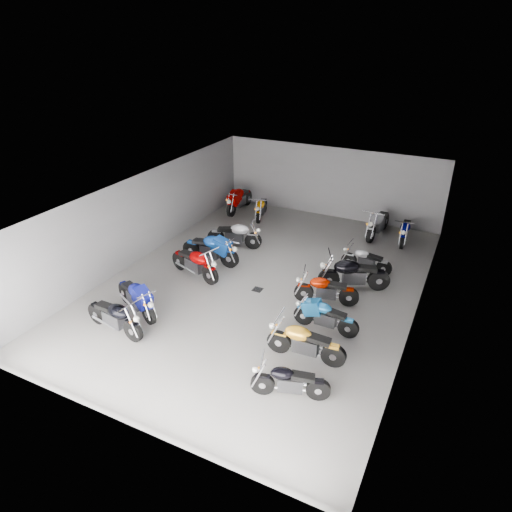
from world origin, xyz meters
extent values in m
plane|color=gray|center=(0.00, 0.00, 0.00)|extent=(14.00, 14.00, 0.00)
cube|color=slate|center=(0.00, 7.00, 1.60)|extent=(10.00, 0.10, 3.20)
cube|color=slate|center=(-5.00, 0.00, 1.60)|extent=(0.10, 14.00, 3.20)
cube|color=slate|center=(5.00, 0.00, 1.60)|extent=(0.10, 14.00, 3.20)
cube|color=black|center=(0.00, 0.00, 3.22)|extent=(10.00, 14.00, 0.04)
cube|color=black|center=(0.00, -0.50, 0.01)|extent=(0.32, 0.32, 0.01)
cylinder|color=black|center=(-1.91, -4.53, 0.34)|extent=(0.69, 0.23, 0.67)
cylinder|color=black|center=(-3.42, -4.32, 0.34)|extent=(0.69, 0.25, 0.67)
cube|color=#2D2D30|center=(-2.66, -4.42, 0.44)|extent=(0.72, 0.41, 0.42)
ellipsoid|color=black|center=(-2.43, -4.45, 0.78)|extent=(0.77, 0.52, 0.38)
cube|color=black|center=(-3.00, -4.37, 0.74)|extent=(0.68, 0.38, 0.19)
cylinder|color=black|center=(-2.05, -3.66, 0.34)|extent=(0.68, 0.41, 0.69)
cylinder|color=black|center=(-3.47, -3.02, 0.34)|extent=(0.69, 0.43, 0.69)
cube|color=#2D2D30|center=(-2.76, -3.34, 0.45)|extent=(0.77, 0.58, 0.43)
ellipsoid|color=navy|center=(-2.54, -3.44, 0.80)|extent=(0.84, 0.69, 0.39)
cube|color=black|center=(-3.07, -3.20, 0.75)|extent=(0.72, 0.54, 0.20)
cylinder|color=black|center=(-1.62, -0.87, 0.35)|extent=(0.71, 0.33, 0.70)
cylinder|color=black|center=(-3.15, -0.44, 0.35)|extent=(0.72, 0.35, 0.70)
cube|color=#2D2D30|center=(-2.39, -0.65, 0.46)|extent=(0.77, 0.51, 0.44)
ellipsoid|color=#A00102|center=(-2.16, -0.72, 0.81)|extent=(0.83, 0.62, 0.39)
cube|color=black|center=(-2.72, -0.56, 0.77)|extent=(0.72, 0.48, 0.20)
cylinder|color=black|center=(-1.62, 0.48, 0.36)|extent=(0.73, 0.15, 0.72)
cylinder|color=black|center=(-3.26, 0.50, 0.36)|extent=(0.73, 0.18, 0.72)
cube|color=#2D2D30|center=(-2.44, 0.49, 0.48)|extent=(0.74, 0.35, 0.45)
ellipsoid|color=blue|center=(-2.20, 0.49, 0.84)|extent=(0.77, 0.46, 0.41)
cube|color=black|center=(-2.81, 0.50, 0.79)|extent=(0.69, 0.32, 0.21)
cylinder|color=black|center=(-1.55, 2.25, 0.34)|extent=(0.69, 0.30, 0.68)
cylinder|color=black|center=(-3.04, 1.89, 0.34)|extent=(0.70, 0.32, 0.68)
cube|color=#2D2D30|center=(-2.29, 2.07, 0.45)|extent=(0.74, 0.47, 0.42)
ellipsoid|color=silver|center=(-2.07, 2.13, 0.78)|extent=(0.80, 0.58, 0.38)
cube|color=black|center=(-2.62, 1.99, 0.74)|extent=(0.70, 0.44, 0.19)
cylinder|color=black|center=(2.24, -4.79, 0.29)|extent=(0.59, 0.30, 0.58)
cylinder|color=black|center=(3.49, -4.38, 0.29)|extent=(0.60, 0.31, 0.58)
cube|color=#2D2D30|center=(2.86, -4.59, 0.38)|extent=(0.65, 0.45, 0.37)
ellipsoid|color=black|center=(2.67, -4.65, 0.68)|extent=(0.70, 0.54, 0.33)
cube|color=black|center=(3.14, -4.49, 0.64)|extent=(0.61, 0.42, 0.17)
cylinder|color=black|center=(1.95, -3.17, 0.33)|extent=(0.67, 0.18, 0.66)
cylinder|color=black|center=(3.45, -3.07, 0.33)|extent=(0.67, 0.20, 0.66)
cube|color=#2D2D30|center=(2.70, -3.12, 0.43)|extent=(0.69, 0.35, 0.41)
ellipsoid|color=gold|center=(2.47, -3.14, 0.77)|extent=(0.73, 0.46, 0.37)
cube|color=black|center=(3.03, -3.10, 0.72)|extent=(0.65, 0.33, 0.19)
cylinder|color=black|center=(2.08, -1.65, 0.30)|extent=(0.61, 0.14, 0.60)
cylinder|color=black|center=(3.45, -1.69, 0.30)|extent=(0.61, 0.16, 0.60)
cube|color=#2D2D30|center=(2.77, -1.67, 0.40)|extent=(0.62, 0.30, 0.38)
ellipsoid|color=#1A67A7|center=(2.56, -1.66, 0.70)|extent=(0.65, 0.39, 0.34)
cube|color=black|center=(3.07, -1.68, 0.66)|extent=(0.58, 0.28, 0.17)
cylinder|color=black|center=(1.63, -0.46, 0.31)|extent=(0.64, 0.29, 0.63)
cylinder|color=black|center=(3.00, -0.09, 0.31)|extent=(0.64, 0.31, 0.63)
cube|color=#2D2D30|center=(2.32, -0.28, 0.41)|extent=(0.69, 0.45, 0.39)
ellipsoid|color=#951400|center=(2.11, -0.33, 0.73)|extent=(0.75, 0.55, 0.35)
cube|color=black|center=(2.62, -0.19, 0.69)|extent=(0.65, 0.42, 0.18)
cylinder|color=black|center=(2.11, 0.61, 0.37)|extent=(0.73, 0.44, 0.73)
cylinder|color=black|center=(3.62, 1.30, 0.37)|extent=(0.74, 0.46, 0.73)
cube|color=#2D2D30|center=(2.87, 0.95, 0.48)|extent=(0.82, 0.62, 0.46)
ellipsoid|color=black|center=(2.64, 0.85, 0.85)|extent=(0.90, 0.74, 0.41)
cube|color=black|center=(3.20, 1.11, 0.80)|extent=(0.77, 0.58, 0.21)
cylinder|color=black|center=(2.29, 2.43, 0.28)|extent=(0.57, 0.14, 0.57)
cylinder|color=black|center=(3.57, 2.38, 0.28)|extent=(0.57, 0.16, 0.57)
cube|color=#2D2D30|center=(2.93, 2.40, 0.37)|extent=(0.59, 0.29, 0.35)
ellipsoid|color=silver|center=(2.74, 2.41, 0.65)|extent=(0.62, 0.38, 0.32)
cube|color=black|center=(3.21, 2.39, 0.62)|extent=(0.55, 0.27, 0.16)
cylinder|color=black|center=(-3.98, 4.88, 0.37)|extent=(0.17, 0.74, 0.73)
cylinder|color=black|center=(-4.02, 6.54, 0.37)|extent=(0.19, 0.74, 0.73)
cube|color=#2D2D30|center=(-4.00, 5.71, 0.48)|extent=(0.36, 0.75, 0.46)
ellipsoid|color=#A40100|center=(-3.99, 5.45, 0.85)|extent=(0.48, 0.79, 0.41)
cube|color=black|center=(-4.01, 6.07, 0.80)|extent=(0.34, 0.71, 0.21)
cylinder|color=black|center=(-2.50, 4.71, 0.31)|extent=(0.28, 0.63, 0.62)
cylinder|color=black|center=(-2.86, 6.08, 0.31)|extent=(0.30, 0.64, 0.62)
cube|color=#2D2D30|center=(-2.68, 5.40, 0.41)|extent=(0.44, 0.69, 0.39)
ellipsoid|color=#CB7800|center=(-2.63, 5.19, 0.72)|extent=(0.55, 0.74, 0.35)
cube|color=black|center=(-2.76, 5.70, 0.68)|extent=(0.41, 0.64, 0.18)
cylinder|color=black|center=(2.49, 4.90, 0.37)|extent=(0.23, 0.75, 0.73)
cylinder|color=black|center=(2.67, 6.55, 0.37)|extent=(0.25, 0.75, 0.73)
cube|color=#2D2D30|center=(2.58, 5.73, 0.48)|extent=(0.42, 0.78, 0.46)
ellipsoid|color=#A8A9B0|center=(2.56, 5.48, 0.85)|extent=(0.54, 0.83, 0.41)
cube|color=black|center=(2.62, 6.09, 0.80)|extent=(0.40, 0.73, 0.21)
cylinder|color=black|center=(3.75, 4.89, 0.32)|extent=(0.16, 0.64, 0.64)
cylinder|color=black|center=(3.67, 6.33, 0.32)|extent=(0.18, 0.64, 0.64)
cube|color=#2D2D30|center=(3.71, 5.61, 0.42)|extent=(0.33, 0.66, 0.40)
ellipsoid|color=#020578|center=(3.73, 5.39, 0.74)|extent=(0.43, 0.70, 0.36)
cube|color=black|center=(3.70, 5.93, 0.70)|extent=(0.31, 0.62, 0.18)
camera|label=1|loc=(5.78, -12.34, 7.98)|focal=32.00mm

